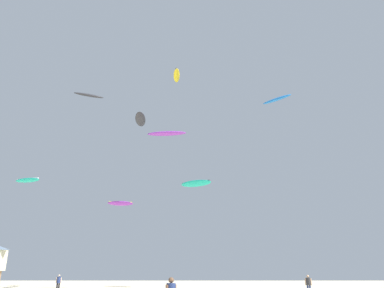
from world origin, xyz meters
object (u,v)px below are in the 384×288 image
Objects in this scene: person_midground at (57,282)px; person_left at (307,283)px; kite_aloft_6 at (166,133)px; kite_aloft_5 at (88,95)px; kite_aloft_0 at (119,203)px; kite_aloft_1 at (195,183)px; kite_aloft_3 at (139,119)px; kite_aloft_4 at (276,99)px; kite_aloft_2 at (176,76)px; kite_aloft_7 at (26,180)px.

person_left is at bearing -115.69° from person_midground.
kite_aloft_5 is at bearing 164.30° from kite_aloft_6.
kite_aloft_0 is 0.70× the size of kite_aloft_1.
kite_aloft_4 reaches higher than kite_aloft_3.
kite_aloft_0 is at bearing 149.35° from kite_aloft_6.
person_midground is at bearing -153.65° from kite_aloft_2.
kite_aloft_4 is (9.07, -7.38, 7.98)m from kite_aloft_1.
person_left is 21.70m from kite_aloft_0.
person_midground is at bearing -87.33° from kite_aloft_5.
kite_aloft_6 is (5.32, -3.16, 7.33)m from kite_aloft_0.
kite_aloft_7 is (-17.74, 0.01, -14.24)m from kite_aloft_2.
person_left is at bearing -27.90° from kite_aloft_0.
kite_aloft_5 is (-13.47, -3.30, 10.55)m from kite_aloft_1.
person_midground is 18.50m from kite_aloft_6.
kite_aloft_1 is at bearing 61.41° from kite_aloft_6.
kite_aloft_4 is 13.00m from kite_aloft_6.
kite_aloft_6 reaches higher than kite_aloft_1.
kite_aloft_6 is at bearing -15.70° from kite_aloft_5.
kite_aloft_5 is 1.07× the size of kite_aloft_7.
kite_aloft_5 is (-6.74, 0.65, 3.56)m from kite_aloft_3.
kite_aloft_3 is at bearing -94.22° from person_left.
kite_aloft_3 is 4.84m from kite_aloft_6.
kite_aloft_6 is (3.38, -2.20, -2.67)m from kite_aloft_3.
kite_aloft_5 is (-10.94, -1.49, -3.67)m from kite_aloft_2.
kite_aloft_3 is (6.57, 3.20, 18.24)m from person_midground.
kite_aloft_6 is (-12.43, 6.24, 15.54)m from person_left.
kite_aloft_2 is at bearing -76.14° from person_midground.
kite_aloft_6 is at bearing -100.66° from kite_aloft_2.
kite_aloft_7 is at bearing 170.99° from kite_aloft_3.
kite_aloft_1 is at bearing 30.37° from kite_aloft_3.
kite_aloft_3 is 16.20m from kite_aloft_4.
kite_aloft_5 reaches higher than kite_aloft_4.
kite_aloft_5 is at bearing -88.06° from person_left.
kite_aloft_4 is at bearing -155.98° from person_left.
kite_aloft_5 is (-4.80, -0.31, 13.57)m from kite_aloft_0.
person_midground is 28.16m from kite_aloft_2.
kite_aloft_3 is at bearing 146.94° from kite_aloft_6.
person_left is at bearing -42.33° from kite_aloft_2.
kite_aloft_4 is at bearing -10.27° from kite_aloft_5.
kite_aloft_7 is (-29.34, 5.59, -8.00)m from kite_aloft_4.
person_left is 0.46× the size of kite_aloft_2.
kite_aloft_2 is at bearing 79.34° from kite_aloft_6.
kite_aloft_7 reaches higher than person_left.
person_midground is 18.82m from kite_aloft_1.
person_midground is 10.32m from kite_aloft_0.
kite_aloft_3 reaches higher than kite_aloft_6.
kite_aloft_7 is at bearing 40.06° from person_midground.
kite_aloft_0 is 21.33m from kite_aloft_4.
kite_aloft_0 reaches higher than person_midground.
kite_aloft_1 is at bearing -74.25° from person_midground.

